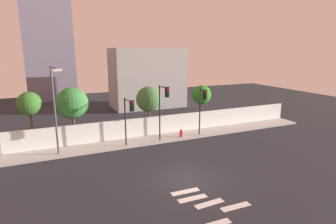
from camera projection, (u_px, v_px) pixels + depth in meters
ground_plane at (186, 178)px, 18.19m from camera, size 80.00×80.00×0.00m
sidewalk at (145, 141)px, 25.48m from camera, size 36.00×2.40×0.15m
perimeter_wall at (141, 127)px, 26.41m from camera, size 36.00×0.18×1.80m
crosswalk_marking at (210, 208)px, 14.72m from camera, size 3.75×4.75×0.01m
traffic_light_left at (203, 102)px, 25.81m from camera, size 0.35×1.18×4.60m
traffic_light_center at (163, 102)px, 24.02m from camera, size 0.47×1.45×5.13m
traffic_light_right at (129, 112)px, 22.74m from camera, size 0.47×1.65×4.22m
street_lamp_curbside at (55, 104)px, 20.90m from camera, size 0.79×2.24×6.99m
fire_hydrant at (181, 133)px, 26.29m from camera, size 0.44×0.26×0.74m
roadside_tree_leftmost at (29, 104)px, 22.94m from camera, size 2.00×2.00×4.94m
roadside_tree_midleft at (72, 103)px, 24.34m from camera, size 2.83×2.83×5.13m
roadside_tree_midright at (149, 99)px, 27.24m from camera, size 2.53×2.53×4.82m
roadside_tree_rightmost at (202, 95)px, 29.65m from camera, size 2.05×2.05×4.62m
low_building_distant at (147, 78)px, 40.41m from camera, size 10.34×6.00×8.58m
tower_on_skyline at (46, 10)px, 43.74m from camera, size 7.57×5.00×29.17m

